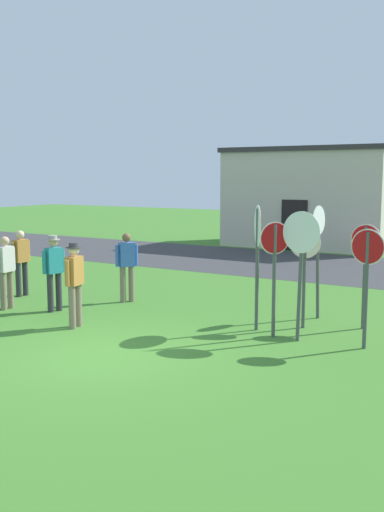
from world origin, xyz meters
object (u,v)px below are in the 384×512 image
stop_sign_low_front (365,260)px  person_in_dark_shirt (75,280)px  stop_sign_leaning_right (274,261)px  person_with_sunhat (21,259)px  stop_sign_far_back (301,253)px  stop_sign_center_cluster (258,244)px  stop_sign_nearest (318,244)px  stop_sign_leaning_left (305,261)px  person_on_left (6,268)px  person_holding_notes (127,263)px  stop_sign_rear_right (367,269)px  person_near_signs (54,269)px

stop_sign_low_front → person_in_dark_shirt: (-5.04, -2.90, -0.42)m
stop_sign_leaning_right → person_with_sunhat: (-7.08, 0.29, -0.52)m
stop_sign_far_back → stop_sign_center_cluster: (-1.00, 0.27, 0.06)m
stop_sign_nearest → stop_sign_leaning_left: 0.98m
person_on_left → person_holding_notes: (1.91, 2.06, 0.00)m
stop_sign_center_cluster → stop_sign_low_front: size_ratio=1.18×
stop_sign_nearest → person_on_left: stop_sign_nearest is taller
stop_sign_leaning_right → stop_sign_center_cluster: bearing=148.2°
stop_sign_far_back → stop_sign_rear_right: stop_sign_far_back is taller
stop_sign_leaning_left → stop_sign_low_front: stop_sign_low_front is taller
stop_sign_nearest → person_holding_notes: size_ratio=1.44×
stop_sign_leaning_right → person_near_signs: stop_sign_leaning_right is taller
stop_sign_nearest → stop_sign_leaning_right: 1.92m
stop_sign_rear_right → person_with_sunhat: (-8.77, 0.16, -0.48)m
person_in_dark_shirt → person_with_sunhat: 3.75m
stop_sign_rear_right → person_with_sunhat: size_ratio=1.27×
stop_sign_leaning_left → stop_sign_leaning_right: 0.99m
person_holding_notes → stop_sign_leaning_right: bearing=-14.3°
person_near_signs → person_in_dark_shirt: same height
stop_sign_far_back → stop_sign_leaning_left: size_ratio=1.18×
stop_sign_leaning_left → person_near_signs: stop_sign_leaning_left is taller
stop_sign_rear_right → stop_sign_nearest: bearing=130.3°
stop_sign_leaning_left → person_on_left: bearing=-163.6°
person_on_left → person_holding_notes: size_ratio=1.00×
stop_sign_leaning_right → person_holding_notes: bearing=165.7°
stop_sign_far_back → person_holding_notes: bearing=167.5°
person_near_signs → stop_sign_low_front: bearing=17.7°
stop_sign_leaning_right → person_in_dark_shirt: 4.02m
person_in_dark_shirt → stop_sign_leaning_right: bearing=20.6°
stop_sign_center_cluster → stop_sign_nearest: (0.68, 1.60, -0.11)m
person_near_signs → stop_sign_nearest: bearing=24.8°
stop_sign_nearest → stop_sign_center_cluster: bearing=-113.2°
stop_sign_far_back → stop_sign_leaning_left: bearing=105.7°
person_in_dark_shirt → stop_sign_far_back: bearing=18.8°
stop_sign_center_cluster → person_in_dark_shirt: bearing=-152.2°
stop_sign_far_back → person_in_dark_shirt: (-4.24, -1.44, -0.68)m
stop_sign_center_cluster → stop_sign_leaning_left: size_ratio=1.21×
stop_sign_leaning_left → person_holding_notes: bearing=178.1°
person_in_dark_shirt → person_holding_notes: (-0.59, 2.51, -0.03)m
stop_sign_leaning_left → person_on_left: (-6.48, -1.91, -0.43)m
stop_sign_low_front → stop_sign_center_cluster: bearing=-146.4°
stop_sign_center_cluster → person_holding_notes: stop_sign_center_cluster is taller
stop_sign_leaning_right → stop_sign_low_front: bearing=48.9°
stop_sign_center_cluster → person_in_dark_shirt: stop_sign_center_cluster is taller
person_in_dark_shirt → stop_sign_leaning_left: bearing=30.7°
stop_sign_nearest → person_in_dark_shirt: size_ratio=1.40×
stop_sign_rear_right → person_holding_notes: (-6.02, 0.98, -0.48)m
stop_sign_rear_right → stop_sign_leaning_left: bearing=150.3°
person_near_signs → person_holding_notes: person_near_signs is taller
stop_sign_leaning_left → person_with_sunhat: size_ratio=1.22×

